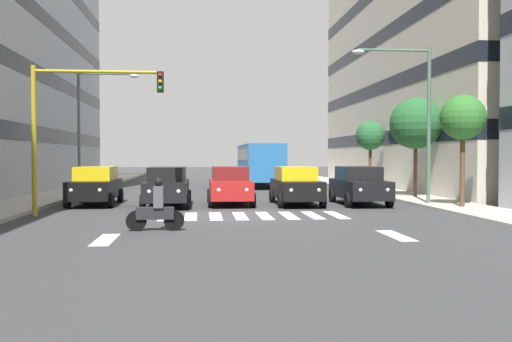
{
  "coord_description": "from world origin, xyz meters",
  "views": [
    {
      "loc": [
        1.44,
        20.65,
        2.22
      ],
      "look_at": [
        -0.89,
        -3.06,
        1.57
      ],
      "focal_mm": 39.72,
      "sensor_mm": 36.0,
      "label": 1
    }
  ],
  "objects": [
    {
      "name": "street_tree_1",
      "position": [
        -9.38,
        -7.02,
        3.84
      ],
      "size": [
        2.61,
        2.61,
        5.01
      ],
      "color": "#513823",
      "rests_on": "sidewalk_left"
    },
    {
      "name": "car_0",
      "position": [
        -5.69,
        -4.28,
        0.89
      ],
      "size": [
        2.02,
        4.44,
        1.72
      ],
      "color": "black",
      "rests_on": "ground_plane"
    },
    {
      "name": "traffic_light_gantry",
      "position": [
        6.1,
        -0.67,
        3.73
      ],
      "size": [
        4.77,
        0.36,
        5.5
      ],
      "color": "#AD991E",
      "rests_on": "ground_plane"
    },
    {
      "name": "car_2",
      "position": [
        0.12,
        -4.84,
        0.89
      ],
      "size": [
        2.02,
        4.44,
        1.72
      ],
      "color": "maroon",
      "rests_on": "ground_plane"
    },
    {
      "name": "car_1",
      "position": [
        -2.82,
        -4.4,
        0.89
      ],
      "size": [
        2.02,
        4.44,
        1.72
      ],
      "color": "black",
      "rests_on": "ground_plane"
    },
    {
      "name": "street_lamp_left",
      "position": [
        -7.85,
        -3.21,
        4.39
      ],
      "size": [
        3.53,
        0.28,
        6.77
      ],
      "color": "#4C6B56",
      "rests_on": "sidewalk_left"
    },
    {
      "name": "lane_arrow_1",
      "position": [
        3.94,
        5.5,
        0.0
      ],
      "size": [
        0.5,
        2.2,
        0.01
      ],
      "primitive_type": "cube",
      "color": "silver",
      "rests_on": "ground_plane"
    },
    {
      "name": "ground_plane",
      "position": [
        0.0,
        0.0,
        0.0
      ],
      "size": [
        180.0,
        180.0,
        0.0
      ],
      "primitive_type": "plane",
      "color": "#38383A"
    },
    {
      "name": "car_3",
      "position": [
        2.89,
        -4.18,
        0.89
      ],
      "size": [
        2.02,
        4.44,
        1.72
      ],
      "color": "black",
      "rests_on": "ground_plane"
    },
    {
      "name": "sidewalk_left",
      "position": [
        -9.18,
        0.0,
        0.07
      ],
      "size": [
        2.6,
        90.0,
        0.15
      ],
      "primitive_type": "cube",
      "color": "#B2ADA3",
      "rests_on": "ground_plane"
    },
    {
      "name": "bus_behind_traffic",
      "position": [
        -2.82,
        -20.21,
        1.86
      ],
      "size": [
        2.78,
        10.5,
        3.0
      ],
      "color": "#286BAD",
      "rests_on": "ground_plane"
    },
    {
      "name": "motorcycle_with_rider",
      "position": [
        2.74,
        3.84,
        0.65
      ],
      "size": [
        1.7,
        0.36,
        1.57
      ],
      "color": "black",
      "rests_on": "ground_plane"
    },
    {
      "name": "street_tree_0",
      "position": [
        -9.15,
        -1.39,
        3.73
      ],
      "size": [
        1.83,
        1.83,
        4.53
      ],
      "color": "#513823",
      "rests_on": "sidewalk_left"
    },
    {
      "name": "street_lamp_right",
      "position": [
        7.86,
        -13.12,
        4.5
      ],
      "size": [
        3.54,
        0.28,
        6.98
      ],
      "color": "#4C6B56",
      "rests_on": "sidewalk_right"
    },
    {
      "name": "building_left_block_0",
      "position": [
        -16.3,
        -17.12,
        8.41
      ],
      "size": [
        11.68,
        28.8,
        16.83
      ],
      "color": "beige",
      "rests_on": "ground_plane"
    },
    {
      "name": "street_tree_2",
      "position": [
        -9.39,
        -14.7,
        3.46
      ],
      "size": [
        1.86,
        1.86,
        4.28
      ],
      "color": "#513823",
      "rests_on": "sidewalk_left"
    },
    {
      "name": "lane_arrow_0",
      "position": [
        -3.94,
        5.5,
        0.0
      ],
      "size": [
        0.5,
        2.2,
        0.01
      ],
      "primitive_type": "cube",
      "color": "silver",
      "rests_on": "ground_plane"
    },
    {
      "name": "car_4",
      "position": [
        6.13,
        -5.25,
        0.89
      ],
      "size": [
        2.02,
        4.44,
        1.72
      ],
      "color": "black",
      "rests_on": "ground_plane"
    },
    {
      "name": "crosswalk_markings",
      "position": [
        -0.0,
        0.0,
        0.0
      ],
      "size": [
        7.65,
        2.8,
        0.01
      ],
      "color": "silver",
      "rests_on": "ground_plane"
    }
  ]
}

